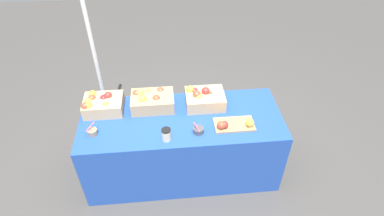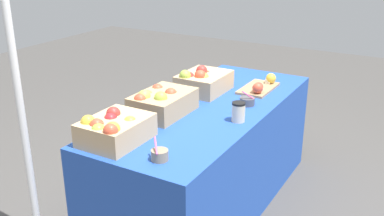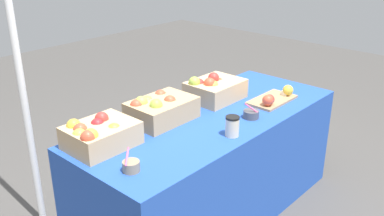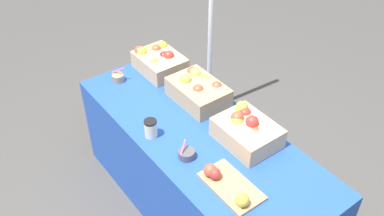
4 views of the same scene
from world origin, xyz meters
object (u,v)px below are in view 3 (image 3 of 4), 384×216
sample_bowl_mid (131,166)px  coffee_cup (232,126)px  apple_crate_middle (160,109)px  apple_crate_right (214,89)px  tent_pole (20,75)px  apple_crate_left (99,134)px  cutting_board_front (275,98)px  sample_bowl_near (251,114)px

sample_bowl_mid → coffee_cup: 0.66m
apple_crate_middle → coffee_cup: 0.48m
apple_crate_right → tent_pole: 1.26m
apple_crate_left → coffee_cup: apple_crate_left is taller
cutting_board_front → tent_pole: 1.65m
apple_crate_middle → cutting_board_front: apple_crate_middle is taller
apple_crate_middle → sample_bowl_mid: (-0.53, -0.33, -0.05)m
apple_crate_right → coffee_cup: bearing=-130.4°
apple_crate_middle → apple_crate_right: size_ratio=1.09×
apple_crate_left → apple_crate_middle: bearing=1.5°
cutting_board_front → tent_pole: bearing=144.8°
coffee_cup → apple_crate_left: bearing=142.9°
cutting_board_front → coffee_cup: bearing=-170.9°
apple_crate_right → tent_pole: tent_pole is taller
tent_pole → coffee_cup: bearing=-55.8°
coffee_cup → tent_pole: 1.28m
sample_bowl_near → sample_bowl_mid: size_ratio=0.96×
sample_bowl_near → tent_pole: (-0.99, 0.97, 0.29)m
sample_bowl_near → apple_crate_right: bearing=75.8°
coffee_cup → apple_crate_middle: bearing=104.9°
cutting_board_front → sample_bowl_near: size_ratio=3.45×
sample_bowl_near → coffee_cup: bearing=-167.1°
apple_crate_left → coffee_cup: 0.75m
apple_crate_middle → apple_crate_left: bearing=-178.5°
sample_bowl_near → apple_crate_left: bearing=156.3°
apple_crate_right → cutting_board_front: size_ratio=1.02×
apple_crate_middle → cutting_board_front: (0.75, -0.36, -0.04)m
apple_crate_left → tent_pole: tent_pole is taller
apple_crate_middle → tent_pole: bearing=135.4°
apple_crate_middle → tent_pole: (-0.58, 0.57, 0.24)m
sample_bowl_near → sample_bowl_mid: (-0.93, 0.06, 0.00)m
apple_crate_middle → apple_crate_right: apple_crate_right is taller
apple_crate_right → sample_bowl_near: apple_crate_right is taller
tent_pole → cutting_board_front: bearing=-35.2°
apple_crate_right → cutting_board_front: bearing=-55.1°
apple_crate_middle → tent_pole: 0.85m
apple_crate_right → sample_bowl_near: 0.40m
apple_crate_middle → cutting_board_front: 0.83m
apple_crate_right → cutting_board_front: apple_crate_right is taller
apple_crate_left → coffee_cup: size_ratio=3.04×
sample_bowl_mid → coffee_cup: (0.65, -0.13, 0.03)m
sample_bowl_mid → tent_pole: tent_pole is taller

